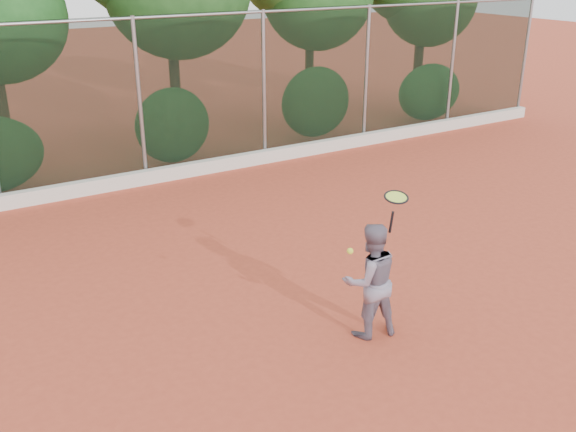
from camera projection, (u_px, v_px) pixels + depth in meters
ground at (327, 326)px, 8.61m from camera, size 80.00×80.00×0.00m
concrete_curb at (149, 177)px, 13.95m from camera, size 24.00×0.20×0.30m
tennis_player at (370, 281)px, 8.16m from camera, size 0.86×0.72×1.56m
chainlink_fence at (139, 97)px, 13.44m from camera, size 24.09×0.09×3.50m
tennis_racket at (396, 200)px, 7.79m from camera, size 0.39×0.39×0.55m
tennis_ball_in_flight at (350, 251)px, 7.02m from camera, size 0.07×0.07×0.07m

